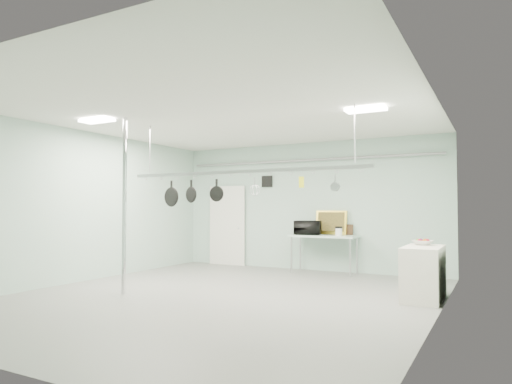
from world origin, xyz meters
The scene contains 25 objects.
floor centered at (0.00, 0.00, 0.00)m, with size 8.00×8.00×0.00m, color gray.
ceiling centered at (0.00, 0.00, 3.19)m, with size 7.00×8.00×0.02m, color silver.
back_wall centered at (0.00, 3.99, 1.60)m, with size 7.00×0.02×3.20m, color #A5C6B5.
right_wall centered at (3.49, 0.00, 1.60)m, with size 0.02×8.00×3.20m, color #A5C6B5.
door centered at (-2.30, 3.94, 1.05)m, with size 1.10×0.10×2.20m, color silver.
wall_vent centered at (-1.10, 3.97, 2.25)m, with size 0.30×0.04×0.30m, color black.
conduit_pipe centered at (0.00, 3.90, 2.75)m, with size 0.07×0.07×6.60m, color gray.
chrome_pole centered at (-1.70, -0.60, 1.60)m, with size 0.08×0.08×3.20m, color silver.
prep_table centered at (0.60, 3.60, 0.83)m, with size 1.60×0.70×0.91m.
side_cabinet centered at (3.15, 1.40, 0.45)m, with size 0.60×1.20×0.90m, color white.
pot_rack centered at (0.20, 0.30, 2.23)m, with size 4.80×0.06×1.00m.
light_panel_left centered at (-2.20, -0.80, 3.16)m, with size 0.65×0.30×0.05m, color white.
light_panel_right centered at (2.40, 0.60, 3.16)m, with size 0.65×0.30×0.05m, color white.
microwave centered at (0.22, 3.53, 1.07)m, with size 0.61×0.41×0.34m, color black.
coffee_canister centered at (1.03, 3.42, 0.99)m, with size 0.15×0.15×0.18m, color white.
painting_large centered at (0.68, 3.90, 1.20)m, with size 0.78×0.05×0.58m, color yellow.
painting_small centered at (1.07, 3.90, 1.03)m, with size 0.30×0.04×0.25m, color #332012.
fruit_bowl centered at (3.10, 1.69, 0.94)m, with size 0.35×0.35×0.09m, color silver.
skillet_left centered at (-1.35, 0.30, 1.83)m, with size 0.38×0.06×0.50m, color black, non-canonical shape.
skillet_mid centered at (-0.87, 0.30, 1.88)m, with size 0.30×0.06×0.42m, color black, non-canonical shape.
skillet_right centered at (-0.30, 0.30, 1.89)m, with size 0.29×0.06×0.39m, color black, non-canonical shape.
whisk centered at (0.50, 0.30, 1.93)m, with size 0.19×0.19×0.31m, color #BDBCC2, non-canonical shape.
grater centered at (1.39, 0.30, 1.98)m, with size 0.08×0.02×0.21m, color yellow, non-canonical shape.
saucepan centered at (1.97, 0.30, 1.95)m, with size 0.15×0.09×0.27m, color silver, non-canonical shape.
fruit_cluster centered at (3.10, 1.69, 0.98)m, with size 0.24×0.24×0.09m, color #A70F23, non-canonical shape.
Camera 1 is at (4.29, -6.76, 1.55)m, focal length 32.00 mm.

